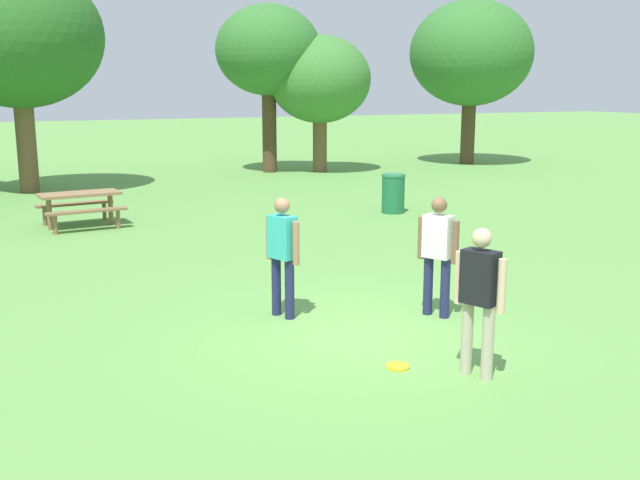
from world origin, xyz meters
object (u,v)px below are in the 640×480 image
Objects in this scene: person_catcher at (283,249)px; tree_back_left at (471,54)px; person_thrower at (479,293)px; frisbee at (398,366)px; person_bystander at (438,249)px; picnic_table_near at (80,202)px; tree_broad_center at (18,37)px; tree_far_right at (268,51)px; tree_slender_mid at (320,80)px; trash_can_beside_table at (393,193)px.

person_catcher is 21.09m from tree_back_left.
person_catcher is (-1.18, 2.80, 0.00)m from person_thrower.
person_bystander is at bearing 45.86° from frisbee.
person_bystander is 9.43m from picnic_table_near.
person_bystander is 0.25× the size of tree_broad_center.
tree_back_left is at bearing 53.64° from frisbee.
frisbee is at bearing -105.31° from tree_far_right.
person_bystander is at bearing 69.51° from person_thrower.
picnic_table_near is 7.40m from tree_broad_center.
tree_slender_mid reaches higher than person_catcher.
tree_slender_mid reaches higher than picnic_table_near.
tree_back_left reaches higher than picnic_table_near.
person_catcher is at bearing 157.52° from person_bystander.
frisbee is (-0.66, 0.55, -0.93)m from person_thrower.
person_bystander is 17.60m from tree_far_right.
trash_can_beside_table is (3.49, 7.52, -0.46)m from person_bystander.
frisbee is 19.50m from tree_far_right.
tree_broad_center is 1.34× the size of tree_slender_mid.
frisbee is at bearing -118.62° from trash_can_beside_table.
tree_slender_mid is 6.56m from tree_back_left.
tree_broad_center reaches higher than tree_far_right.
tree_broad_center reaches higher than person_catcher.
person_bystander is 15.97m from tree_broad_center.
frisbee is (-1.41, -1.45, -0.93)m from person_bystander.
person_catcher is 0.88× the size of picnic_table_near.
person_thrower is 19.69m from tree_far_right.
tree_slender_mid is at bearing 71.93° from person_bystander.
person_thrower is at bearing -74.17° from picnic_table_near.
person_catcher is 6.14× the size of frisbee.
tree_slender_mid is at bearing -20.64° from tree_far_right.
tree_broad_center is 16.43m from tree_back_left.
tree_back_left reaches higher than tree_slender_mid.
tree_far_right reaches higher than person_thrower.
person_thrower is at bearing -110.49° from person_bystander.
person_catcher is at bearing 112.88° from person_thrower.
person_bystander is at bearing -114.88° from trash_can_beside_table.
picnic_table_near is 1.94× the size of trash_can_beside_table.
person_thrower and person_catcher have the same top height.
tree_far_right is at bearing 77.00° from person_thrower.
trash_can_beside_table is (4.24, 9.52, -0.46)m from person_thrower.
tree_broad_center is at bearing -166.23° from tree_far_right.
tree_broad_center is 8.43m from tree_far_right.
tree_broad_center is at bearing 100.60° from person_catcher.
frisbee is 0.06× the size of tree_slender_mid.
person_thrower is 1.27m from frisbee.
trash_can_beside_table reaches higher than frisbee.
trash_can_beside_table is 9.36m from tree_slender_mid.
person_thrower is at bearing -77.26° from tree_broad_center.
tree_far_right is at bearing 77.92° from person_bystander.
tree_far_right is at bearing 176.93° from tree_back_left.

